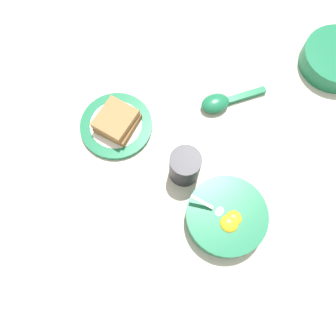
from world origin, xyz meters
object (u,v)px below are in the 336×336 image
(toast_sandwich, at_px, (117,121))
(soup_spoon, at_px, (221,102))
(egg_bowl, at_px, (226,217))
(drinking_cup, at_px, (185,166))
(toast_plate, at_px, (116,126))

(toast_sandwich, height_order, soup_spoon, toast_sandwich)
(egg_bowl, bearing_deg, toast_sandwich, -90.80)
(soup_spoon, bearing_deg, drinking_cup, 13.94)
(egg_bowl, height_order, toast_plate, egg_bowl)
(soup_spoon, bearing_deg, egg_bowl, 40.60)
(toast_plate, xyz_separation_m, drinking_cup, (-0.02, 0.20, 0.04))
(toast_plate, relative_size, soup_spoon, 1.07)
(toast_plate, distance_m, toast_sandwich, 0.03)
(toast_plate, height_order, toast_sandwich, toast_sandwich)
(toast_plate, bearing_deg, egg_bowl, 89.53)
(soup_spoon, relative_size, drinking_cup, 1.86)
(toast_sandwich, xyz_separation_m, soup_spoon, (-0.21, 0.14, -0.02))
(toast_sandwich, relative_size, drinking_cup, 1.20)
(egg_bowl, height_order, drinking_cup, drinking_cup)
(toast_plate, xyz_separation_m, soup_spoon, (-0.21, 0.15, 0.01))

